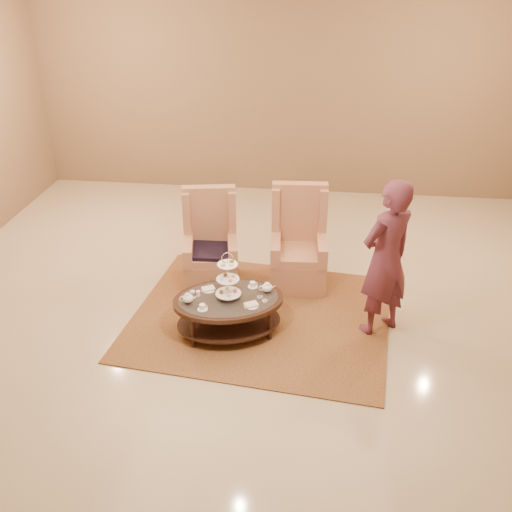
# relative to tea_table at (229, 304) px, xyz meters

# --- Properties ---
(ground) EXTENTS (8.00, 8.00, 0.00)m
(ground) POSITION_rel_tea_table_xyz_m (0.20, 0.21, -0.36)
(ground) COLOR beige
(ground) RESTS_ON ground
(ceiling) EXTENTS (8.00, 8.00, 0.02)m
(ceiling) POSITION_rel_tea_table_xyz_m (0.20, 0.21, -0.36)
(ceiling) COLOR white
(ceiling) RESTS_ON ground
(wall_back) EXTENTS (8.00, 0.04, 3.50)m
(wall_back) POSITION_rel_tea_table_xyz_m (0.20, 4.21, 1.39)
(wall_back) COLOR olive
(wall_back) RESTS_ON ground
(rug) EXTENTS (3.07, 2.66, 0.02)m
(rug) POSITION_rel_tea_table_xyz_m (0.31, 0.32, -0.35)
(rug) COLOR olive
(rug) RESTS_ON ground
(tea_table) EXTENTS (1.35, 1.11, 0.98)m
(tea_table) POSITION_rel_tea_table_xyz_m (0.00, 0.00, 0.00)
(tea_table) COLOR black
(tea_table) RESTS_ON ground
(armchair_left) EXTENTS (0.75, 0.77, 1.19)m
(armchair_left) POSITION_rel_tea_table_xyz_m (-0.39, 1.06, 0.04)
(armchair_left) COLOR tan
(armchair_left) RESTS_ON ground
(armchair_right) EXTENTS (0.71, 0.73, 1.23)m
(armchair_right) POSITION_rel_tea_table_xyz_m (0.68, 1.18, 0.06)
(armchair_right) COLOR tan
(armchair_right) RESTS_ON ground
(person) EXTENTS (0.76, 0.72, 1.75)m
(person) POSITION_rel_tea_table_xyz_m (1.61, 0.24, 0.52)
(person) COLOR #5F2838
(person) RESTS_ON ground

